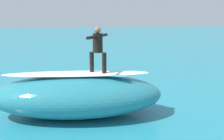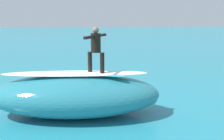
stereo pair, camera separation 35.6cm
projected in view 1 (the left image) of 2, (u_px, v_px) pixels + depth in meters
name	position (u px, v px, depth m)	size (l,w,h in m)	color
ground_plane	(79.00, 94.00, 11.78)	(120.00, 120.00, 0.00)	teal
wave_crest	(77.00, 96.00, 9.19)	(6.06, 2.53, 1.52)	teal
wave_foam_lip	(77.00, 74.00, 9.02)	(5.15, 0.89, 0.08)	white
surfboard_riding	(98.00, 74.00, 9.08)	(2.19, 0.47, 0.07)	#33B2D1
surfer_riding	(98.00, 46.00, 8.87)	(0.83, 1.37, 1.60)	black
surfboard_paddling	(121.00, 84.00, 13.49)	(2.17, 0.57, 0.06)	#33B2D1
surfer_paddling	(123.00, 81.00, 13.36)	(1.14, 1.53, 0.31)	black
foam_patch_near	(104.00, 83.00, 13.34)	(0.75, 0.45, 0.16)	white
foam_patch_mid	(117.00, 80.00, 14.10)	(0.94, 0.68, 0.10)	white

